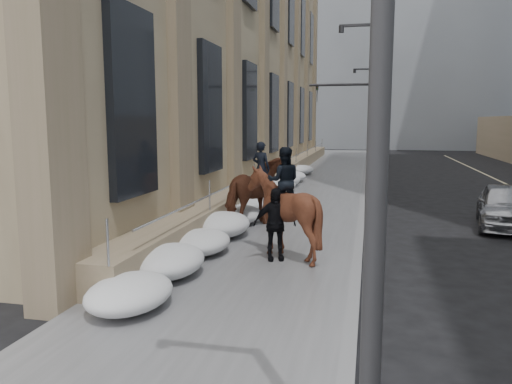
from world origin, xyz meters
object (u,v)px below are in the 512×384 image
(mounted_horse_left, at_px, (257,191))
(pedestrian, at_px, (275,224))
(car_silver, at_px, (506,206))
(mounted_horse_right, at_px, (283,209))

(mounted_horse_left, xyz_separation_m, pedestrian, (1.27, -3.70, -0.27))
(mounted_horse_left, relative_size, pedestrian, 1.61)
(mounted_horse_left, height_order, car_silver, mounted_horse_left)
(mounted_horse_right, distance_m, car_silver, 8.76)
(car_silver, bearing_deg, pedestrian, -128.68)
(pedestrian, bearing_deg, mounted_horse_right, 49.11)
(car_silver, bearing_deg, mounted_horse_right, -129.87)
(mounted_horse_left, distance_m, mounted_horse_right, 3.62)
(pedestrian, xyz_separation_m, car_silver, (6.77, 6.05, -0.28))
(pedestrian, bearing_deg, car_silver, 21.48)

